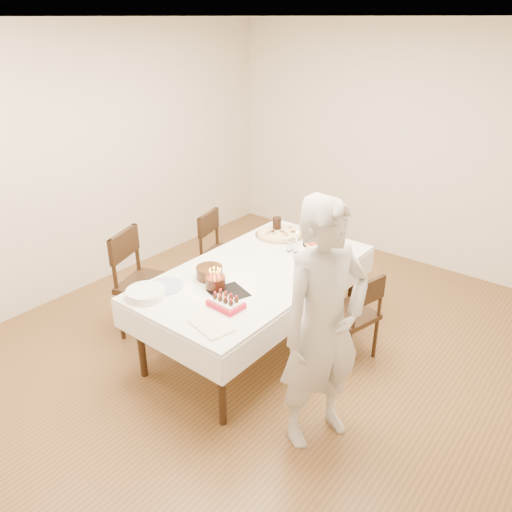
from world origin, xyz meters
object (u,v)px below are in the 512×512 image
Objects in this scene: dining_table at (256,307)px; chair_left_savory at (225,255)px; chair_right_savory at (350,315)px; person at (323,327)px; cola_glass at (277,225)px; taper_candle at (297,244)px; pasta_bowl at (317,259)px; pizza_white at (280,233)px; pizza_pepperoni at (320,243)px; layer_cake at (209,273)px; strawberry_box at (226,303)px; birthday_cake at (215,278)px; chair_left_dessert at (149,284)px.

dining_table is 2.40× the size of chair_left_savory.
person is (0.28, -0.93, 0.47)m from chair_right_savory.
chair_left_savory is at bearing -154.40° from cola_glass.
chair_left_savory is at bearing 173.14° from taper_candle.
chair_right_savory is 0.54m from pasta_bowl.
chair_right_savory is 0.47× the size of person.
person is 3.66× the size of pizza_white.
pizza_white is at bearing -172.52° from pizza_pepperoni.
cola_glass is (-0.48, 0.35, -0.05)m from taper_candle.
person is at bearing -9.57° from layer_cake.
person is at bearing -48.15° from taper_candle.
strawberry_box is at bearing -104.75° from chair_right_savory.
chair_left_savory is at bearing 132.30° from strawberry_box.
person is 6.83× the size of strawberry_box.
chair_left_savory is 1.84× the size of pizza_white.
chair_left_savory is 1.32m from birthday_cake.
dining_table is at bearing 134.12° from chair_left_savory.
person is at bearing -59.17° from chair_right_savory.
pizza_pepperoni is at bearing 80.65° from birthday_cake.
chair_right_savory is at bearing -19.77° from pizza_white.
pizza_pepperoni is at bearing -179.37° from chair_left_savory.
person is 1.91m from cola_glass.
taper_candle is 0.59m from cola_glass.
chair_right_savory is at bearing 45.79° from birthday_cake.
chair_left_savory is 1.16m from layer_cake.
birthday_cake is (-0.05, -0.45, 0.46)m from dining_table.
pizza_pepperoni is (-0.58, 0.42, 0.36)m from chair_right_savory.
taper_candle is (0.41, -0.31, 0.11)m from pizza_white.
chair_left_dessert reaches higher than cola_glass.
layer_cake is (-0.35, -1.15, 0.03)m from pizza_pepperoni.
strawberry_box is (0.25, -0.16, -0.06)m from birthday_cake.
strawberry_box reaches higher than pizza_white.
chair_left_dessert is 3.06× the size of pizza_pepperoni.
taper_candle is (0.97, -0.12, 0.43)m from chair_left_savory.
taper_candle is at bearing 93.86° from strawberry_box.
dining_table is at bearing 83.59° from birthday_cake.
person is at bearing -45.05° from pizza_white.
strawberry_box is at bearing -88.04° from pizza_pepperoni.
dining_table is 1.00m from chair_left_savory.
chair_left_dessert is at bearing -179.32° from birthday_cake.
chair_right_savory is at bearing 60.98° from strawberry_box.
taper_candle is 1.66× the size of birthday_cake.
strawberry_box is at bearing 152.71° from chair_left_dessert.
pasta_bowl is (-0.37, 0.03, 0.40)m from chair_right_savory.
birthday_cake reaches higher than chair_right_savory.
taper_candle is at bearing -170.99° from chair_right_savory.
person reaches higher than birthday_cake.
chair_left_dessert is (-0.88, -0.46, 0.13)m from dining_table.
birthday_cake is (0.14, -0.08, 0.03)m from layer_cake.
person is at bearing -44.56° from cola_glass.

